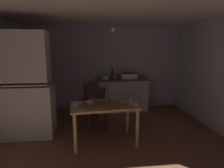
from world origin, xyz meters
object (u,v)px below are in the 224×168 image
at_px(serving_bowl_wide, 122,101).
at_px(chair_far_side, 98,107).
at_px(glass_bottle, 107,96).
at_px(teacup_cream, 132,102).
at_px(mixing_bowl_counter, 105,78).
at_px(chair_by_counter, 89,100).
at_px(hand_pump, 112,73).
at_px(dining_table, 104,110).
at_px(sink_basin, 129,76).
at_px(hutch_cabinet, 24,89).

bearing_deg(serving_bowl_wide, chair_far_side, 130.78).
relative_size(chair_far_side, glass_bottle, 3.13).
xyz_separation_m(chair_far_side, teacup_cream, (0.60, -0.61, 0.27)).
distance_m(mixing_bowl_counter, chair_by_counter, 0.86).
xyz_separation_m(hand_pump, chair_far_side, (-0.46, -1.30, -0.57)).
bearing_deg(dining_table, chair_by_counter, 103.25).
bearing_deg(hand_pump, serving_bowl_wide, -90.94).
relative_size(sink_basin, chair_far_side, 0.47).
relative_size(sink_basin, mixing_bowl_counter, 2.09).
bearing_deg(dining_table, hand_pump, 79.10).
distance_m(sink_basin, dining_table, 2.04).
relative_size(hutch_cabinet, teacup_cream, 22.55).
distance_m(mixing_bowl_counter, chair_far_side, 1.31).
relative_size(chair_far_side, chair_by_counter, 1.02).
bearing_deg(mixing_bowl_counter, glass_bottle, -92.84).
relative_size(hutch_cabinet, chair_by_counter, 2.19).
xyz_separation_m(mixing_bowl_counter, serving_bowl_wide, (0.19, -1.70, -0.20)).
distance_m(chair_far_side, glass_bottle, 0.62).
distance_m(sink_basin, hand_pump, 0.46).
bearing_deg(mixing_bowl_counter, serving_bowl_wide, -83.76).
distance_m(sink_basin, mixing_bowl_counter, 0.67).
relative_size(mixing_bowl_counter, chair_by_counter, 0.23).
xyz_separation_m(chair_far_side, serving_bowl_wide, (0.43, -0.50, 0.24)).
bearing_deg(mixing_bowl_counter, teacup_cream, -78.86).
xyz_separation_m(dining_table, glass_bottle, (0.06, 0.09, 0.22)).
distance_m(dining_table, chair_far_side, 0.60).
bearing_deg(serving_bowl_wide, dining_table, -166.12).
height_order(hutch_cabinet, dining_table, hutch_cabinet).
bearing_deg(sink_basin, hutch_cabinet, -148.87).
height_order(dining_table, chair_by_counter, chair_by_counter).
bearing_deg(chair_far_side, glass_bottle, -72.10).
distance_m(serving_bowl_wide, teacup_cream, 0.21).
bearing_deg(hutch_cabinet, teacup_cream, -13.25).
height_order(hand_pump, glass_bottle, hand_pump).
bearing_deg(sink_basin, chair_far_side, -125.84).
bearing_deg(hutch_cabinet, chair_far_side, 5.72).
relative_size(sink_basin, hand_pump, 1.13).
distance_m(chair_by_counter, serving_bowl_wide, 1.28).
bearing_deg(serving_bowl_wide, hand_pump, 89.06).
bearing_deg(sink_basin, hand_pump, 174.26).
bearing_deg(hand_pump, chair_far_side, -109.35).
relative_size(serving_bowl_wide, glass_bottle, 0.38).
xyz_separation_m(hand_pump, serving_bowl_wide, (-0.03, -1.80, -0.33)).
relative_size(chair_by_counter, serving_bowl_wide, 8.03).
bearing_deg(mixing_bowl_counter, chair_by_counter, -125.36).
distance_m(hand_pump, dining_table, 1.96).
bearing_deg(mixing_bowl_counter, dining_table, -94.70).
xyz_separation_m(teacup_cream, glass_bottle, (-0.44, 0.12, 0.08)).
xyz_separation_m(sink_basin, chair_by_counter, (-1.09, -0.65, -0.48)).
height_order(hutch_cabinet, glass_bottle, hutch_cabinet).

